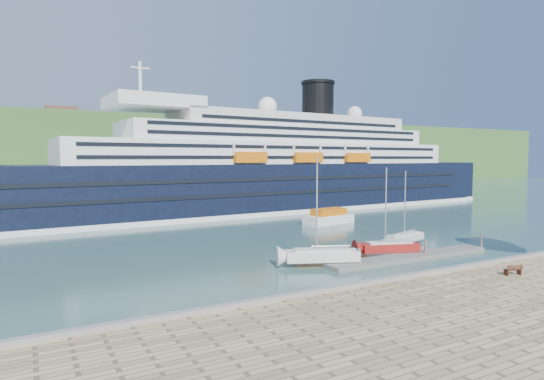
{
  "coord_description": "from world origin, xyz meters",
  "views": [
    {
      "loc": [
        -30.66,
        -24.54,
        9.88
      ],
      "look_at": [
        -1.03,
        30.0,
        5.54
      ],
      "focal_mm": 30.0,
      "sensor_mm": 36.0,
      "label": 1
    }
  ],
  "objects": [
    {
      "name": "ground",
      "position": [
        0.0,
        0.0,
        0.0
      ],
      "size": [
        400.0,
        400.0,
        0.0
      ],
      "primitive_type": "plane",
      "color": "#325956",
      "rests_on": "ground"
    },
    {
      "name": "far_hillside",
      "position": [
        0.0,
        145.0,
        12.0
      ],
      "size": [
        400.0,
        50.0,
        24.0
      ],
      "primitive_type": "cube",
      "color": "#345923",
      "rests_on": "ground"
    },
    {
      "name": "quay_coping",
      "position": [
        0.0,
        -0.2,
        1.15
      ],
      "size": [
        220.0,
        0.5,
        0.3
      ],
      "primitive_type": "cube",
      "color": "slate",
      "rests_on": "promenade"
    },
    {
      "name": "cruise_ship",
      "position": [
        9.36,
        50.88,
        12.61
      ],
      "size": [
        113.17,
        23.62,
        25.23
      ],
      "primitive_type": null,
      "rotation": [
        0.0,
        0.0,
        0.07
      ],
      "color": "black",
      "rests_on": "ground"
    },
    {
      "name": "park_bench",
      "position": [
        1.66,
        -3.42,
        1.45
      ],
      "size": [
        1.49,
        0.92,
        0.89
      ],
      "primitive_type": null,
      "rotation": [
        0.0,
        0.0,
        -0.27
      ],
      "color": "#432213",
      "rests_on": "promenade"
    },
    {
      "name": "floating_pontoon",
      "position": [
        2.25,
        7.62,
        0.21
      ],
      "size": [
        19.25,
        2.45,
        0.43
      ],
      "primitive_type": null,
      "rotation": [
        0.0,
        0.0,
        0.01
      ],
      "color": "slate",
      "rests_on": "ground"
    },
    {
      "name": "sailboat_white_near",
      "position": [
        -7.03,
        9.34,
        4.78
      ],
      "size": [
        7.63,
        4.72,
        9.57
      ],
      "primitive_type": null,
      "rotation": [
        0.0,
        0.0,
        -0.39
      ],
      "color": "silver",
      "rests_on": "ground"
    },
    {
      "name": "sailboat_red",
      "position": [
        1.5,
        9.73,
        4.28
      ],
      "size": [
        6.87,
        3.76,
        8.56
      ],
      "primitive_type": null,
      "rotation": [
        0.0,
        0.0,
        -0.31
      ],
      "color": "maroon",
      "rests_on": "ground"
    },
    {
      "name": "sailboat_white_far",
      "position": [
        7.29,
        13.22,
        4.03
      ],
      "size": [
        6.48,
        3.53,
        8.07
      ],
      "primitive_type": null,
      "rotation": [
        0.0,
        0.0,
        0.3
      ],
      "color": "silver",
      "rests_on": "ground"
    },
    {
      "name": "tender_launch",
      "position": [
        9.39,
        31.18,
        1.16
      ],
      "size": [
        8.78,
        4.35,
        2.32
      ],
      "primitive_type": null,
      "rotation": [
        0.0,
        0.0,
        0.18
      ],
      "color": "#CF620C",
      "rests_on": "ground"
    }
  ]
}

